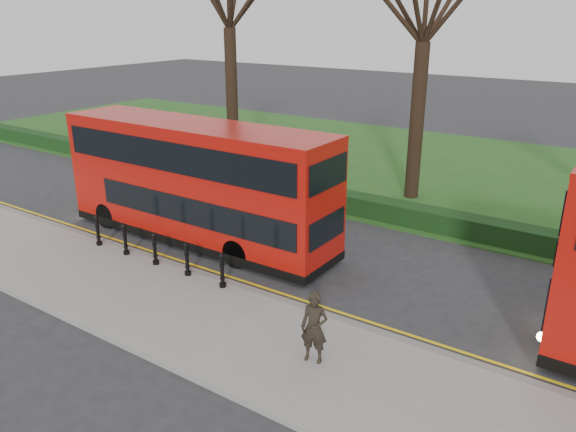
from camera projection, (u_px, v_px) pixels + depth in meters
The scene contains 10 objects.
ground at pixel (229, 267), 17.91m from camera, with size 120.00×120.00×0.00m, color #28282B.
pavement at pixel (160, 303), 15.56m from camera, with size 60.00×4.00×0.15m, color gray.
kerb at pixel (208, 277), 17.11m from camera, with size 60.00×0.25×0.16m, color slate.
grass_verge at pixel (412, 166), 29.55m from camera, with size 60.00×18.00×0.06m, color #20511B.
hedge at pixel (335, 200), 23.05m from camera, with size 60.00×0.90×0.80m, color black.
yellow_line_outer at pixel (215, 275), 17.36m from camera, with size 60.00×0.10×0.01m, color yellow.
yellow_line_inner at pixel (219, 273), 17.52m from camera, with size 60.00×0.10×0.01m, color yellow.
bollard_row at pixel (155, 250), 17.63m from camera, with size 5.69×0.15×1.00m.
bus_lead at pixel (196, 183), 19.39m from camera, with size 10.51×2.42×4.18m.
pedestrian at pixel (314, 328), 12.61m from camera, with size 0.63×0.41×1.71m, color black.
Camera 1 is at (10.70, -12.38, 7.70)m, focal length 35.00 mm.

